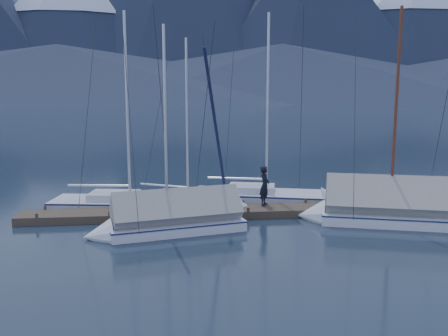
{
  "coord_description": "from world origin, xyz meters",
  "views": [
    {
      "loc": [
        -2.33,
        -18.74,
        5.56
      ],
      "look_at": [
        0.0,
        2.0,
        2.2
      ],
      "focal_mm": 38.0,
      "sensor_mm": 36.0,
      "label": 1
    }
  ],
  "objects_px": {
    "sailboat_covered_near": "(386,211)",
    "sailboat_open_left": "(141,206)",
    "sailboat_open_mid": "(197,205)",
    "sailboat_covered_far": "(164,222)",
    "sailboat_open_right": "(277,198)",
    "person": "(265,186)"
  },
  "relations": [
    {
      "from": "sailboat_open_right",
      "to": "person",
      "type": "xyz_separation_m",
      "value": [
        -1.04,
        -1.99,
        1.08
      ]
    },
    {
      "from": "sailboat_open_right",
      "to": "sailboat_open_left",
      "type": "bearing_deg",
      "value": -173.56
    },
    {
      "from": "sailboat_covered_far",
      "to": "person",
      "type": "height_order",
      "value": "sailboat_covered_far"
    },
    {
      "from": "sailboat_open_mid",
      "to": "sailboat_covered_near",
      "type": "distance_m",
      "value": 8.66
    },
    {
      "from": "sailboat_open_right",
      "to": "person",
      "type": "relative_size",
      "value": 5.59
    },
    {
      "from": "person",
      "to": "sailboat_open_right",
      "type": "bearing_deg",
      "value": -3.49
    },
    {
      "from": "sailboat_open_mid",
      "to": "sailboat_covered_far",
      "type": "relative_size",
      "value": 0.99
    },
    {
      "from": "sailboat_open_right",
      "to": "sailboat_covered_near",
      "type": "distance_m",
      "value": 5.76
    },
    {
      "from": "sailboat_open_left",
      "to": "sailboat_open_mid",
      "type": "distance_m",
      "value": 2.66
    },
    {
      "from": "sailboat_open_left",
      "to": "person",
      "type": "height_order",
      "value": "sailboat_open_left"
    },
    {
      "from": "sailboat_open_left",
      "to": "sailboat_open_right",
      "type": "xyz_separation_m",
      "value": [
        6.8,
        0.77,
        0.0
      ]
    },
    {
      "from": "sailboat_covered_far",
      "to": "person",
      "type": "distance_m",
      "value": 5.42
    },
    {
      "from": "sailboat_open_right",
      "to": "sailboat_covered_near",
      "type": "relative_size",
      "value": 1.03
    },
    {
      "from": "sailboat_open_right",
      "to": "sailboat_covered_far",
      "type": "distance_m",
      "value": 7.37
    },
    {
      "from": "sailboat_covered_near",
      "to": "sailboat_open_left",
      "type": "bearing_deg",
      "value": 161.64
    },
    {
      "from": "sailboat_open_mid",
      "to": "sailboat_covered_near",
      "type": "xyz_separation_m",
      "value": [
        7.97,
        -3.39,
        0.34
      ]
    },
    {
      "from": "sailboat_open_right",
      "to": "sailboat_covered_near",
      "type": "height_order",
      "value": "sailboat_open_right"
    },
    {
      "from": "sailboat_open_mid",
      "to": "sailboat_open_right",
      "type": "height_order",
      "value": "sailboat_open_right"
    },
    {
      "from": "sailboat_open_left",
      "to": "sailboat_covered_far",
      "type": "height_order",
      "value": "sailboat_open_left"
    },
    {
      "from": "sailboat_open_right",
      "to": "sailboat_covered_near",
      "type": "bearing_deg",
      "value": -48.3
    },
    {
      "from": "sailboat_covered_far",
      "to": "sailboat_open_right",
      "type": "bearing_deg",
      "value": 39.85
    },
    {
      "from": "sailboat_open_left",
      "to": "sailboat_covered_far",
      "type": "bearing_deg",
      "value": -73.88
    }
  ]
}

